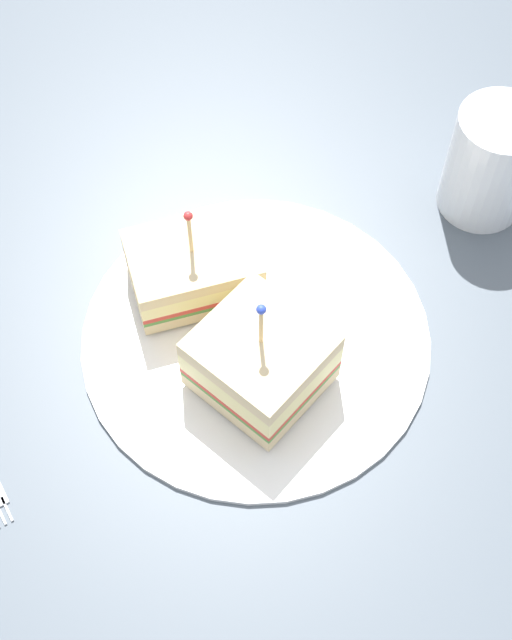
# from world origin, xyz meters

# --- Properties ---
(ground_plane) EXTENTS (1.07, 1.07, 0.02)m
(ground_plane) POSITION_xyz_m (0.00, 0.00, -0.01)
(ground_plane) COLOR #4C5660
(plate) EXTENTS (0.27, 0.27, 0.01)m
(plate) POSITION_xyz_m (0.00, 0.00, 0.00)
(plate) COLOR white
(plate) RESTS_ON ground_plane
(sandwich_half_front) EXTENTS (0.09, 0.09, 0.10)m
(sandwich_half_front) POSITION_xyz_m (0.03, 0.03, 0.04)
(sandwich_half_front) COLOR beige
(sandwich_half_front) RESTS_ON plate
(sandwich_half_back) EXTENTS (0.12, 0.12, 0.09)m
(sandwich_half_back) POSITION_xyz_m (-0.01, -0.07, 0.03)
(sandwich_half_back) COLOR beige
(sandwich_half_back) RESTS_ON plate
(drink_glass) EXTENTS (0.07, 0.07, 0.10)m
(drink_glass) POSITION_xyz_m (-0.23, 0.07, 0.05)
(drink_glass) COLOR #B74C33
(drink_glass) RESTS_ON ground_plane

